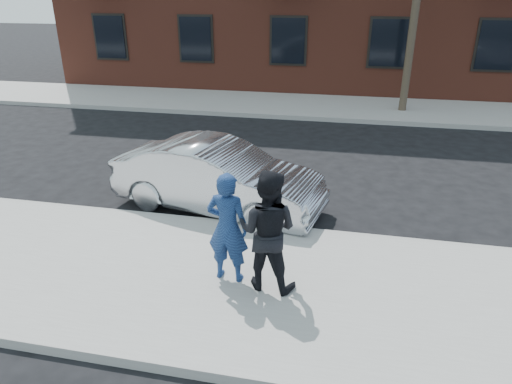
# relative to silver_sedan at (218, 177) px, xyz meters

# --- Properties ---
(ground) EXTENTS (100.00, 100.00, 0.00)m
(ground) POSITION_rel_silver_sedan_xyz_m (-0.26, -2.32, -0.69)
(ground) COLOR black
(ground) RESTS_ON ground
(near_sidewalk) EXTENTS (50.00, 3.50, 0.15)m
(near_sidewalk) POSITION_rel_silver_sedan_xyz_m (-0.26, -2.57, -0.61)
(near_sidewalk) COLOR gray
(near_sidewalk) RESTS_ON ground
(near_curb) EXTENTS (50.00, 0.10, 0.15)m
(near_curb) POSITION_rel_silver_sedan_xyz_m (-0.26, -0.77, -0.61)
(near_curb) COLOR #999691
(near_curb) RESTS_ON ground
(far_sidewalk) EXTENTS (50.00, 3.50, 0.15)m
(far_sidewalk) POSITION_rel_silver_sedan_xyz_m (-0.26, 8.93, -0.61)
(far_sidewalk) COLOR gray
(far_sidewalk) RESTS_ON ground
(far_curb) EXTENTS (50.00, 0.10, 0.15)m
(far_curb) POSITION_rel_silver_sedan_xyz_m (-0.26, 7.13, -0.61)
(far_curb) COLOR #999691
(far_curb) RESTS_ON ground
(silver_sedan) EXTENTS (4.37, 2.25, 1.37)m
(silver_sedan) POSITION_rel_silver_sedan_xyz_m (0.00, 0.00, 0.00)
(silver_sedan) COLOR #B7BABF
(silver_sedan) RESTS_ON ground
(man_hoodie) EXTENTS (0.64, 0.51, 1.67)m
(man_hoodie) POSITION_rel_silver_sedan_xyz_m (0.87, -2.49, 0.30)
(man_hoodie) COLOR navy
(man_hoodie) RESTS_ON near_sidewalk
(man_peacoat) EXTENTS (0.94, 0.77, 1.76)m
(man_peacoat) POSITION_rel_silver_sedan_xyz_m (1.45, -2.55, 0.35)
(man_peacoat) COLOR black
(man_peacoat) RESTS_ON near_sidewalk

